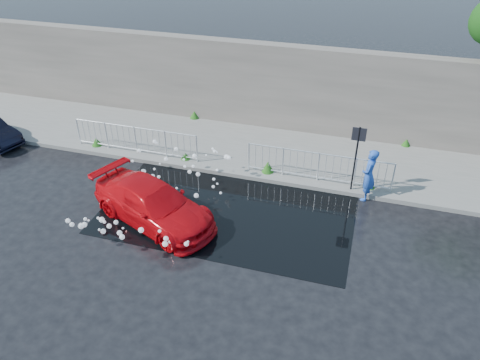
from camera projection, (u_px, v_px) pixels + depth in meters
The scene contains 12 objects.
ground at pixel (204, 225), 14.58m from camera, with size 90.00×90.00×0.00m, color black.
pavement at pixel (248, 148), 18.57m from camera, with size 30.00×4.00×0.15m, color slate.
curb at pixel (233, 174), 16.96m from camera, with size 30.00×0.25×0.16m, color slate.
retaining_wall at pixel (263, 85), 19.36m from camera, with size 30.00×0.60×3.50m, color #59524B.
puddle at pixel (229, 209), 15.26m from camera, with size 8.00×5.00×0.01m, color black.
sign_post at pixel (357, 149), 15.14m from camera, with size 0.45×0.06×2.50m.
railing_left at pixel (136, 139), 17.85m from camera, with size 5.05×0.05×1.10m.
railing_right at pixel (318, 166), 16.16m from camera, with size 5.05×0.05×1.10m.
weeds at pixel (240, 149), 18.04m from camera, with size 12.17×3.93×0.42m.
water_spray at pixel (154, 193), 14.87m from camera, with size 3.62×5.23×1.00m.
red_car at pixel (153, 204), 14.43m from camera, with size 1.77×4.35×1.26m, color red.
person at pixel (369, 175), 15.30m from camera, with size 0.67×0.44×1.84m, color blue.
Camera 1 is at (4.37, -10.71, 9.05)m, focal length 35.00 mm.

